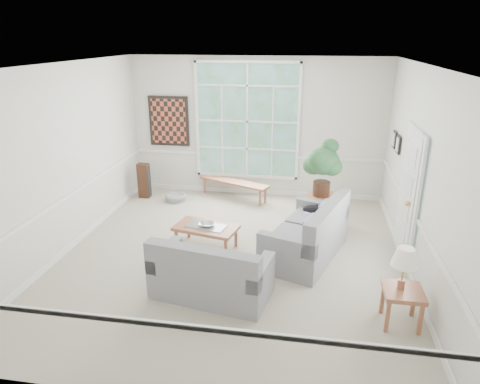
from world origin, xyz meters
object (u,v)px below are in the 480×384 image
Objects in this scene: loveseat_right at (306,229)px; coffee_table at (206,237)px; end_table at (323,210)px; side_table at (401,307)px; loveseat_front at (212,267)px.

coffee_table is at bearing -161.42° from loveseat_right.
end_table is (1.95, 1.26, 0.10)m from coffee_table.
loveseat_right reaches higher than end_table.
coffee_table is 2.15× the size of side_table.
loveseat_right reaches higher than coffee_table.
end_table is at bearing 69.61° from loveseat_front.
end_table is (1.54, 2.62, -0.13)m from loveseat_front.
loveseat_front reaches higher than end_table.
loveseat_front is at bearing -60.78° from coffee_table.
side_table is at bearing -72.41° from end_table.
loveseat_front is 2.66× the size of end_table.
loveseat_front is 1.44m from coffee_table.
loveseat_right is at bearing -103.10° from end_table.
loveseat_right reaches higher than side_table.
loveseat_right is 1.33m from end_table.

